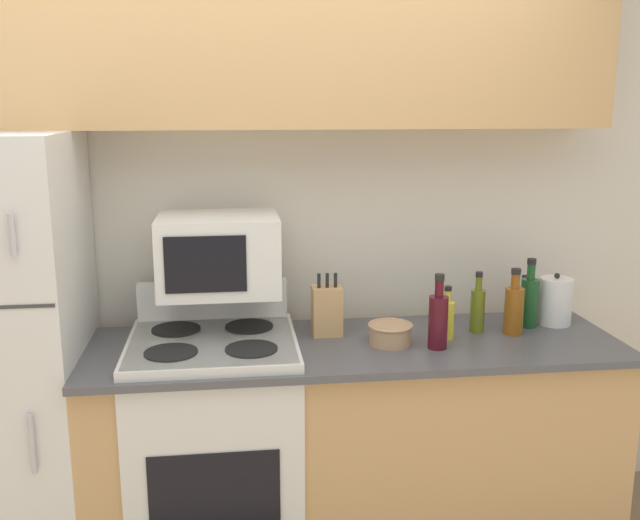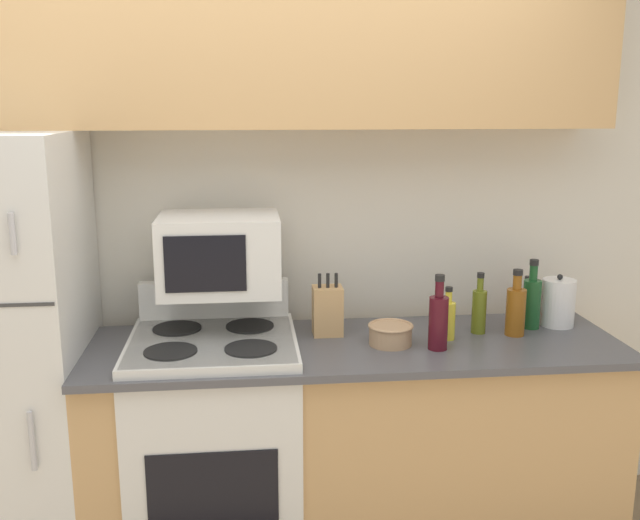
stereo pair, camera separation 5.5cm
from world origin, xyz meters
The scene contains 14 objects.
wall_back centered at (0.00, 0.74, 1.27)m, with size 8.00×0.05×2.55m.
lower_cabinets centered at (0.34, 0.32, 0.46)m, with size 2.15×0.67×0.91m.
upper_cabinets centered at (0.00, 0.56, 2.09)m, with size 2.82×0.31×0.67m.
stove centered at (-0.24, 0.30, 0.49)m, with size 0.66×0.65×1.11m.
microwave centered at (-0.20, 0.42, 1.27)m, with size 0.48×0.39×0.31m.
knife_block centered at (0.23, 0.42, 1.01)m, with size 0.12×0.11×0.26m.
bowl centered at (0.47, 0.27, 0.95)m, with size 0.18×0.18×0.08m.
bottle_hot_sauce centered at (1.13, 0.53, 0.99)m, with size 0.05×0.05×0.20m.
bottle_wine_red centered at (0.64, 0.20, 1.03)m, with size 0.08×0.08×0.30m.
bottle_whiskey centered at (1.01, 0.33, 1.02)m, with size 0.08×0.08×0.28m.
bottle_olive_oil centered at (0.87, 0.37, 1.01)m, with size 0.06×0.06×0.26m.
bottle_wine_green centered at (1.11, 0.42, 1.03)m, with size 0.08×0.08×0.30m.
bottle_cooking_spray centered at (0.71, 0.31, 1.00)m, with size 0.06×0.06×0.22m.
kettle centered at (1.24, 0.44, 1.01)m, with size 0.14×0.14×0.23m.
Camera 2 is at (-0.10, -2.40, 1.86)m, focal length 40.00 mm.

